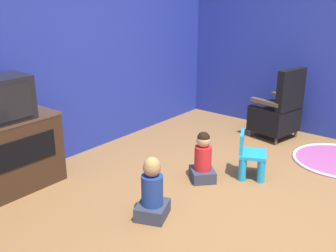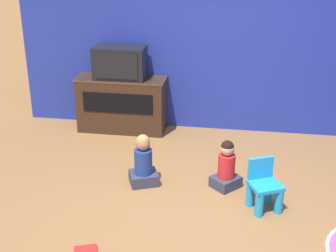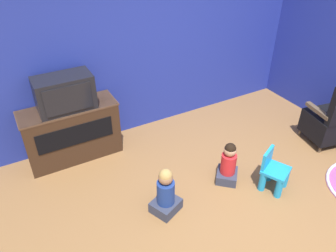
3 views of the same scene
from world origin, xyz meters
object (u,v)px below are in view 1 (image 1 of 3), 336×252
yellow_kid_chair (251,159)px  child_watching_center (152,192)px  tv_cabinet (1,158)px  black_armchair (277,112)px  child_watching_left (203,159)px

yellow_kid_chair → child_watching_center: bearing=141.1°
tv_cabinet → black_armchair: (3.26, -1.46, -0.02)m
child_watching_left → child_watching_center: 0.91m
black_armchair → child_watching_center: black_armchair is taller
tv_cabinet → black_armchair: size_ratio=1.22×
tv_cabinet → child_watching_center: 1.60m
yellow_kid_chair → child_watching_center: (-1.30, 0.30, 0.04)m
child_watching_left → child_watching_center: bearing=136.5°
tv_cabinet → child_watching_left: size_ratio=2.20×
child_watching_center → child_watching_left: bearing=-18.7°
tv_cabinet → yellow_kid_chair: 2.61m
tv_cabinet → child_watching_center: size_ratio=2.07×
black_armchair → child_watching_left: bearing=9.4°
black_armchair → yellow_kid_chair: black_armchair is taller
tv_cabinet → child_watching_center: tv_cabinet is taller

